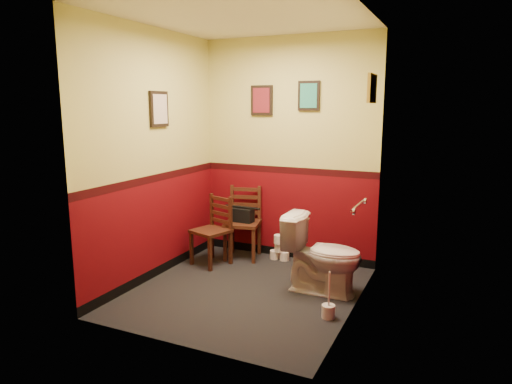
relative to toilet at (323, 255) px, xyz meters
The scene contains 17 objects.
floor 0.88m from the toilet, 156.49° to the right, with size 2.20×2.40×0.00m, color black.
ceiling 2.44m from the toilet, 156.49° to the right, with size 2.20×2.40×0.00m, color silver.
wall_back 1.49m from the toilet, 129.07° to the left, with size 2.20×2.70×0.00m, color #5D070E.
wall_front 1.93m from the toilet, 115.45° to the right, with size 2.20×2.70×0.00m, color #5D070E.
wall_left 2.08m from the toilet, behind, with size 2.40×2.70×0.00m, color #5D070E.
wall_right 1.08m from the toilet, 39.49° to the right, with size 2.40×2.70×0.00m, color #5D070E.
grab_bar 0.66m from the toilet, 10.24° to the right, with size 0.05×0.56×0.06m.
framed_print_back_a 2.08m from the toilet, 141.00° to the left, with size 0.28×0.04×0.36m.
framed_print_back_b 1.89m from the toilet, 118.48° to the left, with size 0.26×0.04×0.34m.
framed_print_left 2.33m from the toilet, behind, with size 0.04×0.30×0.38m.
framed_print_right 1.72m from the toilet, 38.59° to the left, with size 0.04×0.34×0.28m.
toilet is the anchor object (origin of this frame).
toilet_brush 0.68m from the toilet, 68.07° to the right, with size 0.12×0.12×0.44m.
chair_left 1.47m from the toilet, 168.99° to the left, with size 0.49×0.49×0.83m.
chair_right 1.40m from the toilet, 151.69° to the left, with size 0.50×0.50×0.89m.
handbag 1.38m from the toilet, 152.95° to the left, with size 0.28×0.15×0.20m.
tp_stack 1.10m from the toilet, 136.20° to the left, with size 0.25×0.15×0.32m.
Camera 1 is at (1.95, -3.99, 1.88)m, focal length 32.00 mm.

